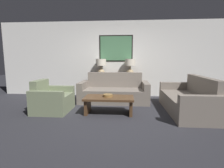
{
  "coord_description": "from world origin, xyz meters",
  "views": [
    {
      "loc": [
        0.39,
        -3.92,
        1.33
      ],
      "look_at": [
        -0.01,
        0.81,
        0.65
      ],
      "focal_mm": 28.0,
      "sensor_mm": 36.0,
      "label": 1
    }
  ],
  "objects_px": {
    "table_lamp_left": "(101,66)",
    "armchair_near_back_wall": "(52,100)",
    "table_lamp_right": "(130,66)",
    "couch_by_side": "(188,101)",
    "console_table": "(115,87)",
    "couch_by_back_wall": "(114,92)",
    "decorative_bowl": "(108,95)",
    "coffee_table": "(109,101)"
  },
  "relations": [
    {
      "from": "couch_by_side",
      "to": "table_lamp_right",
      "type": "bearing_deg",
      "value": 131.73
    },
    {
      "from": "table_lamp_left",
      "to": "decorative_bowl",
      "type": "height_order",
      "value": "table_lamp_left"
    },
    {
      "from": "table_lamp_right",
      "to": "armchair_near_back_wall",
      "type": "distance_m",
      "value": 2.85
    },
    {
      "from": "table_lamp_left",
      "to": "couch_by_back_wall",
      "type": "relative_size",
      "value": 0.29
    },
    {
      "from": "table_lamp_right",
      "to": "armchair_near_back_wall",
      "type": "height_order",
      "value": "table_lamp_right"
    },
    {
      "from": "couch_by_back_wall",
      "to": "couch_by_side",
      "type": "relative_size",
      "value": 1.0
    },
    {
      "from": "table_lamp_left",
      "to": "coffee_table",
      "type": "xyz_separation_m",
      "value": [
        0.47,
        -1.91,
        -0.79
      ]
    },
    {
      "from": "couch_by_back_wall",
      "to": "armchair_near_back_wall",
      "type": "relative_size",
      "value": 2.24
    },
    {
      "from": "table_lamp_right",
      "to": "coffee_table",
      "type": "xyz_separation_m",
      "value": [
        -0.54,
        -1.91,
        -0.79
      ]
    },
    {
      "from": "table_lamp_left",
      "to": "armchair_near_back_wall",
      "type": "xyz_separation_m",
      "value": [
        -1.01,
        -1.84,
        -0.81
      ]
    },
    {
      "from": "couch_by_back_wall",
      "to": "coffee_table",
      "type": "bearing_deg",
      "value": -91.67
    },
    {
      "from": "console_table",
      "to": "couch_by_side",
      "type": "distance_m",
      "value": 2.53
    },
    {
      "from": "console_table",
      "to": "couch_by_back_wall",
      "type": "xyz_separation_m",
      "value": [
        0.0,
        -0.69,
        -0.07
      ]
    },
    {
      "from": "table_lamp_left",
      "to": "decorative_bowl",
      "type": "bearing_deg",
      "value": -76.94
    },
    {
      "from": "armchair_near_back_wall",
      "to": "console_table",
      "type": "bearing_deg",
      "value": 50.65
    },
    {
      "from": "couch_by_side",
      "to": "armchair_near_back_wall",
      "type": "distance_m",
      "value": 3.46
    },
    {
      "from": "console_table",
      "to": "coffee_table",
      "type": "height_order",
      "value": "console_table"
    },
    {
      "from": "table_lamp_right",
      "to": "armchair_near_back_wall",
      "type": "xyz_separation_m",
      "value": [
        -2.02,
        -1.84,
        -0.81
      ]
    },
    {
      "from": "decorative_bowl",
      "to": "couch_by_side",
      "type": "bearing_deg",
      "value": 7.4
    },
    {
      "from": "decorative_bowl",
      "to": "armchair_near_back_wall",
      "type": "bearing_deg",
      "value": 178.55
    },
    {
      "from": "table_lamp_left",
      "to": "table_lamp_right",
      "type": "height_order",
      "value": "same"
    },
    {
      "from": "table_lamp_left",
      "to": "couch_by_back_wall",
      "type": "distance_m",
      "value": 1.17
    },
    {
      "from": "table_lamp_right",
      "to": "coffee_table",
      "type": "distance_m",
      "value": 2.14
    },
    {
      "from": "couch_by_back_wall",
      "to": "table_lamp_left",
      "type": "bearing_deg",
      "value": 126.39
    },
    {
      "from": "couch_by_side",
      "to": "decorative_bowl",
      "type": "bearing_deg",
      "value": -172.6
    },
    {
      "from": "table_lamp_right",
      "to": "couch_by_back_wall",
      "type": "xyz_separation_m",
      "value": [
        -0.5,
        -0.69,
        -0.8
      ]
    },
    {
      "from": "console_table",
      "to": "coffee_table",
      "type": "bearing_deg",
      "value": -91.07
    },
    {
      "from": "console_table",
      "to": "decorative_bowl",
      "type": "relative_size",
      "value": 6.43
    },
    {
      "from": "table_lamp_left",
      "to": "coffee_table",
      "type": "bearing_deg",
      "value": -76.22
    },
    {
      "from": "couch_by_side",
      "to": "coffee_table",
      "type": "bearing_deg",
      "value": -171.51
    },
    {
      "from": "table_lamp_left",
      "to": "armchair_near_back_wall",
      "type": "relative_size",
      "value": 0.64
    },
    {
      "from": "console_table",
      "to": "table_lamp_right",
      "type": "bearing_deg",
      "value": 0.0
    },
    {
      "from": "table_lamp_right",
      "to": "couch_by_side",
      "type": "bearing_deg",
      "value": -48.27
    },
    {
      "from": "couch_by_side",
      "to": "coffee_table",
      "type": "relative_size",
      "value": 1.77
    },
    {
      "from": "couch_by_side",
      "to": "console_table",
      "type": "bearing_deg",
      "value": 140.29
    },
    {
      "from": "table_lamp_left",
      "to": "table_lamp_right",
      "type": "bearing_deg",
      "value": 0.0
    },
    {
      "from": "table_lamp_left",
      "to": "coffee_table",
      "type": "height_order",
      "value": "table_lamp_left"
    },
    {
      "from": "couch_by_side",
      "to": "coffee_table",
      "type": "height_order",
      "value": "couch_by_side"
    },
    {
      "from": "table_lamp_left",
      "to": "armchair_near_back_wall",
      "type": "height_order",
      "value": "table_lamp_left"
    },
    {
      "from": "table_lamp_left",
      "to": "couch_by_side",
      "type": "distance_m",
      "value": 3.04
    },
    {
      "from": "table_lamp_right",
      "to": "decorative_bowl",
      "type": "height_order",
      "value": "table_lamp_right"
    },
    {
      "from": "console_table",
      "to": "table_lamp_left",
      "type": "relative_size",
      "value": 2.6
    }
  ]
}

